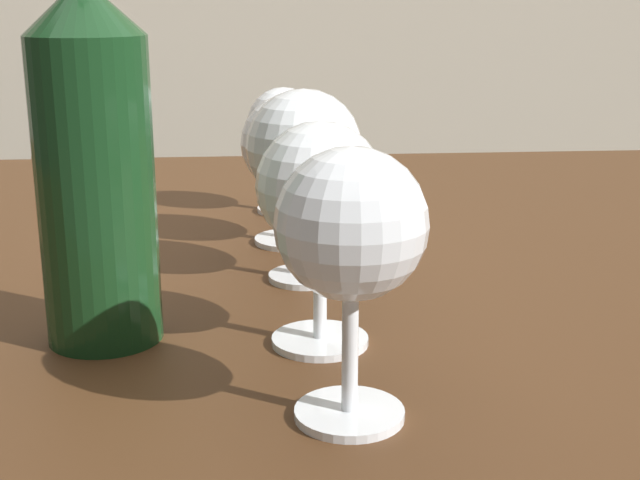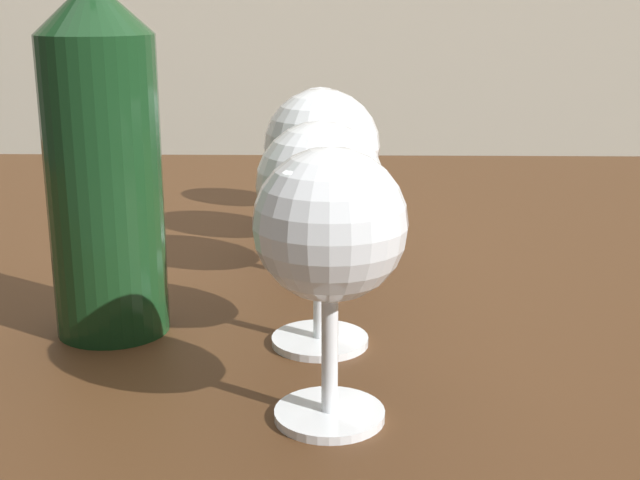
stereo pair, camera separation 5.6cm
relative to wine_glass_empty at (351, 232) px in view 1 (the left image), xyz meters
The scene contains 7 objects.
dining_table 0.39m from the wine_glass_empty, 96.15° to the left, with size 1.50×0.94×0.72m.
wine_glass_empty is the anchor object (origin of this frame).
wine_glass_chardonnay 0.11m from the wine_glass_empty, 93.98° to the left, with size 0.08×0.08×0.15m.
wine_glass_merlot 0.24m from the wine_glass_empty, 92.05° to the left, with size 0.09×0.09×0.15m.
wine_glass_pinot 0.35m from the wine_glass_empty, 92.37° to the left, with size 0.09×0.09×0.14m.
wine_glass_cabernet 0.47m from the wine_glass_empty, 91.77° to the left, with size 0.08×0.08×0.13m.
wine_bottle 0.20m from the wine_glass_empty, 139.48° to the left, with size 0.08×0.08×0.31m.
Camera 1 is at (-0.02, -0.77, 0.94)m, focal length 48.92 mm.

